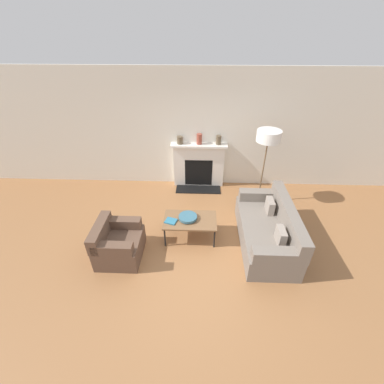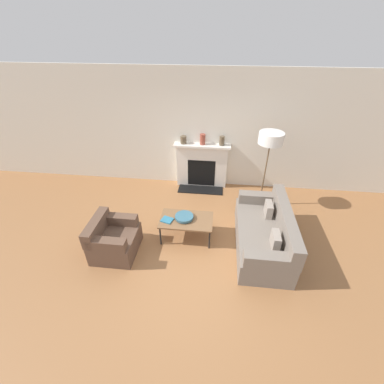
% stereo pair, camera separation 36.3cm
% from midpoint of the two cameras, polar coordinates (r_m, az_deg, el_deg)
% --- Properties ---
extents(ground_plane, '(18.00, 18.00, 0.00)m').
position_cam_midpoint_polar(ground_plane, '(5.06, -0.68, -12.75)').
color(ground_plane, '#99663D').
extents(wall_back, '(18.00, 0.06, 2.90)m').
position_cam_midpoint_polar(wall_back, '(6.43, 0.34, 13.45)').
color(wall_back, silver).
rests_on(wall_back, ground_plane).
extents(fireplace, '(1.40, 0.59, 1.16)m').
position_cam_midpoint_polar(fireplace, '(6.66, -0.07, 5.85)').
color(fireplace, silver).
rests_on(fireplace, ground_plane).
extents(couch, '(0.93, 1.94, 0.85)m').
position_cam_midpoint_polar(couch, '(5.16, 14.69, -8.20)').
color(couch, slate).
rests_on(couch, ground_plane).
extents(armchair_near, '(0.78, 0.84, 0.72)m').
position_cam_midpoint_polar(armchair_near, '(5.00, -18.29, -10.90)').
color(armchair_near, brown).
rests_on(armchair_near, ground_plane).
extents(coffee_table, '(1.03, 0.61, 0.46)m').
position_cam_midpoint_polar(coffee_table, '(5.04, -2.50, -6.48)').
color(coffee_table, brown).
rests_on(coffee_table, ground_plane).
extents(bowl, '(0.36, 0.36, 0.07)m').
position_cam_midpoint_polar(bowl, '(5.01, -3.01, -5.64)').
color(bowl, '#38667A').
rests_on(bowl, coffee_table).
extents(book, '(0.26, 0.24, 0.02)m').
position_cam_midpoint_polar(book, '(4.99, -6.81, -6.47)').
color(book, teal).
rests_on(book, coffee_table).
extents(floor_lamp, '(0.51, 0.51, 1.80)m').
position_cam_midpoint_polar(floor_lamp, '(5.69, 14.77, 10.85)').
color(floor_lamp, brown).
rests_on(floor_lamp, ground_plane).
extents(mantel_vase_left, '(0.15, 0.15, 0.18)m').
position_cam_midpoint_polar(mantel_vase_left, '(6.41, -4.34, 11.40)').
color(mantel_vase_left, brown).
rests_on(mantel_vase_left, fireplace).
extents(mantel_vase_center_left, '(0.13, 0.13, 0.25)m').
position_cam_midpoint_polar(mantel_vase_center_left, '(6.37, -0.02, 11.67)').
color(mantel_vase_center_left, brown).
rests_on(mantel_vase_center_left, fireplace).
extents(mantel_vase_center_right, '(0.13, 0.13, 0.22)m').
position_cam_midpoint_polar(mantel_vase_center_right, '(6.37, 4.27, 11.43)').
color(mantel_vase_center_right, brown).
rests_on(mantel_vase_center_right, fireplace).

